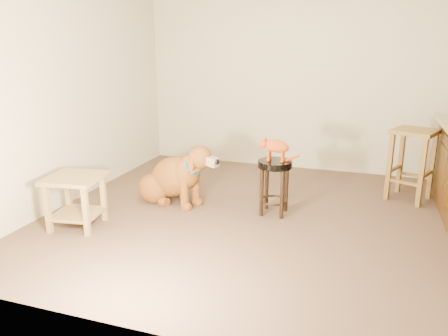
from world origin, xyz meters
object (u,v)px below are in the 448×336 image
(padded_stool, at_px, (275,176))
(golden_retriever, at_px, (174,178))
(wood_stool, at_px, (411,163))
(side_table, at_px, (76,194))
(tabby_kitten, at_px, (275,147))

(padded_stool, bearing_deg, golden_retriever, -179.01)
(padded_stool, bearing_deg, wood_stool, 34.14)
(padded_stool, xyz_separation_m, side_table, (-1.73, -0.94, -0.07))
(wood_stool, relative_size, golden_retriever, 0.72)
(wood_stool, relative_size, tabby_kitten, 1.90)
(wood_stool, bearing_deg, padded_stool, -145.86)
(padded_stool, bearing_deg, tabby_kitten, 173.40)
(side_table, bearing_deg, tabby_kitten, 28.55)
(wood_stool, xyz_separation_m, tabby_kitten, (-1.37, -0.92, 0.30))
(wood_stool, bearing_deg, golden_retriever, -159.26)
(tabby_kitten, bearing_deg, side_table, -150.57)
(padded_stool, distance_m, side_table, 1.97)
(wood_stool, bearing_deg, tabby_kitten, -146.08)
(golden_retriever, bearing_deg, wood_stool, 38.08)
(golden_retriever, bearing_deg, tabby_kitten, 18.40)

